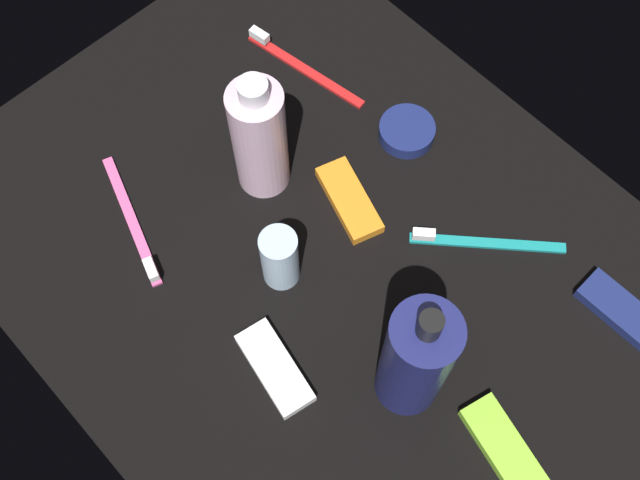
# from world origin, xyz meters

# --- Properties ---
(ground_plane) EXTENTS (0.84, 0.64, 0.01)m
(ground_plane) POSITION_xyz_m (0.00, 0.00, -0.01)
(ground_plane) COLOR black
(lotion_bottle) EXTENTS (0.07, 0.07, 0.22)m
(lotion_bottle) POSITION_xyz_m (-0.18, 0.04, 0.10)
(lotion_bottle) COLOR navy
(lotion_bottle) RESTS_ON ground_plane
(bodywash_bottle) EXTENTS (0.06, 0.06, 0.19)m
(bodywash_bottle) POSITION_xyz_m (0.12, -0.02, 0.09)
(bodywash_bottle) COLOR silver
(bodywash_bottle) RESTS_ON ground_plane
(deodorant_stick) EXTENTS (0.04, 0.04, 0.09)m
(deodorant_stick) POSITION_xyz_m (0.01, 0.05, 0.04)
(deodorant_stick) COLOR silver
(deodorant_stick) RESTS_ON ground_plane
(toothbrush_red) EXTENTS (0.18, 0.04, 0.02)m
(toothbrush_red) POSITION_xyz_m (0.21, -0.16, 0.01)
(toothbrush_red) COLOR red
(toothbrush_red) RESTS_ON ground_plane
(toothbrush_pink) EXTENTS (0.17, 0.07, 0.02)m
(toothbrush_pink) POSITION_xyz_m (0.17, 0.14, 0.01)
(toothbrush_pink) COLOR #E55999
(toothbrush_pink) RESTS_ON ground_plane
(toothbrush_teal) EXTENTS (0.14, 0.13, 0.02)m
(toothbrush_teal) POSITION_xyz_m (-0.12, -0.14, 0.01)
(toothbrush_teal) COLOR teal
(toothbrush_teal) RESTS_ON ground_plane
(snack_bar_lime) EXTENTS (0.11, 0.06, 0.01)m
(snack_bar_lime) POSITION_xyz_m (-0.29, 0.02, 0.01)
(snack_bar_lime) COLOR #8CD133
(snack_bar_lime) RESTS_ON ground_plane
(snack_bar_navy) EXTENTS (0.10, 0.04, 0.01)m
(snack_bar_navy) POSITION_xyz_m (-0.29, -0.19, 0.01)
(snack_bar_navy) COLOR navy
(snack_bar_navy) RESTS_ON ground_plane
(snack_bar_white) EXTENTS (0.11, 0.06, 0.01)m
(snack_bar_white) POSITION_xyz_m (-0.07, 0.13, 0.01)
(snack_bar_white) COLOR white
(snack_bar_white) RESTS_ON ground_plane
(snack_bar_orange) EXTENTS (0.11, 0.07, 0.01)m
(snack_bar_orange) POSITION_xyz_m (0.02, -0.07, 0.01)
(snack_bar_orange) COLOR orange
(snack_bar_orange) RESTS_ON ground_plane
(cream_tin_right) EXTENTS (0.07, 0.07, 0.02)m
(cream_tin_right) POSITION_xyz_m (0.04, -0.18, 0.01)
(cream_tin_right) COLOR navy
(cream_tin_right) RESTS_ON ground_plane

